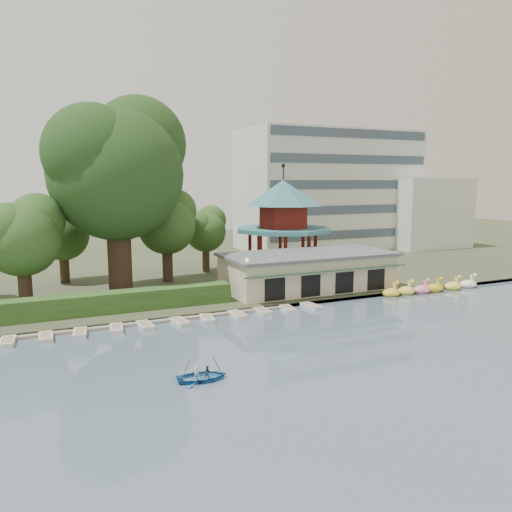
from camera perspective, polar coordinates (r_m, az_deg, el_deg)
ground_plane at (r=31.95m, az=10.24°, el=-13.62°), size 220.00×220.00×0.00m
shore at (r=79.04m, az=-11.46°, el=-0.16°), size 220.00×70.00×0.40m
embankment at (r=46.45m, az=-1.91°, el=-6.20°), size 220.00×0.60×0.30m
dock at (r=43.45m, az=-16.81°, el=-7.66°), size 34.00×1.60×0.24m
boathouse at (r=54.40m, az=6.00°, el=-1.65°), size 18.60×9.39×3.90m
pavilion at (r=63.46m, az=3.09°, el=4.50°), size 12.40×12.40×13.50m
office_building at (r=88.53m, az=10.06°, el=7.00°), size 38.00×18.00×20.00m
hedge at (r=46.11m, az=-21.12°, el=-5.42°), size 30.00×2.00×1.80m
lamp_post at (r=47.85m, az=-1.04°, el=-1.84°), size 0.36×0.36×4.28m
big_tree at (r=53.17m, az=-15.57°, el=10.12°), size 14.83×13.82×20.51m
small_trees at (r=55.66m, az=-19.61°, el=2.59°), size 38.59×16.53×10.67m
swan_boats at (r=57.71m, az=19.29°, el=-3.50°), size 12.95×2.05×1.92m
moored_rowboats at (r=42.33m, az=-13.97°, el=-7.89°), size 34.98×2.71×0.36m
rowboat_with_passengers at (r=31.25m, az=-6.19°, el=-13.16°), size 4.64×3.54×2.01m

